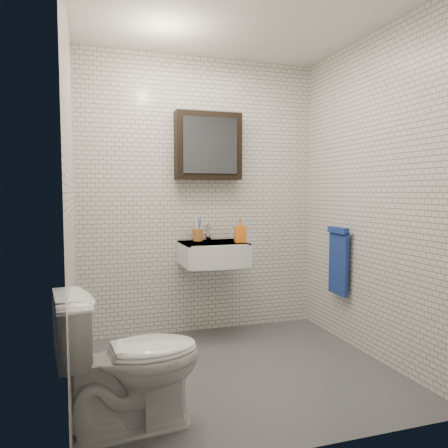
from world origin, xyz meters
name	(u,v)px	position (x,y,z in m)	size (l,w,h in m)	color
ground	(237,371)	(0.00, 0.00, 0.01)	(2.20, 2.00, 0.01)	#45464C
room_shell	(237,167)	(0.00, 0.00, 1.47)	(2.22, 2.02, 2.51)	silver
washbasin	(215,253)	(0.05, 0.73, 0.76)	(0.55, 0.50, 0.20)	white
faucet	(208,233)	(0.05, 0.93, 0.92)	(0.06, 0.20, 0.15)	silver
mirror_cabinet	(208,146)	(0.05, 0.93, 1.70)	(0.60, 0.15, 0.60)	black
towel_rail	(338,258)	(1.04, 0.35, 0.72)	(0.09, 0.30, 0.58)	silver
toothbrush_cup	(198,234)	(-0.05, 0.92, 0.91)	(0.10, 0.10, 0.24)	#B06A2C
soap_bottle	(240,231)	(0.27, 0.67, 0.95)	(0.09, 0.10, 0.21)	orange
toilet	(130,359)	(-0.80, -0.54, 0.39)	(0.43, 0.76, 0.78)	white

